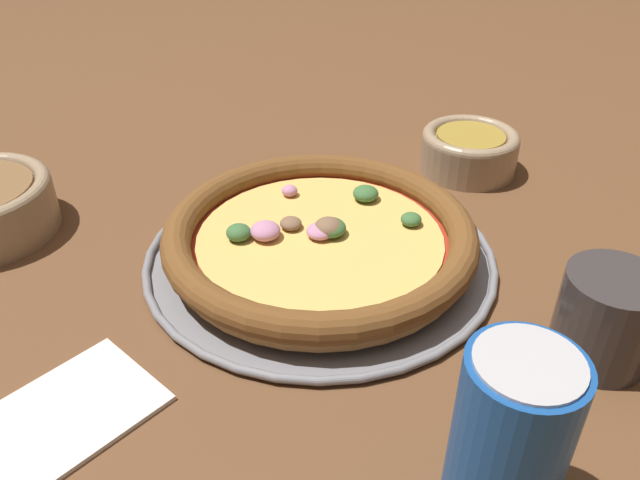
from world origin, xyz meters
name	(u,v)px	position (x,y,z in m)	size (l,w,h in m)	color
ground_plane	(320,259)	(0.00, 0.00, 0.00)	(3.00, 3.00, 0.00)	brown
pizza_tray	(320,255)	(0.00, 0.00, 0.00)	(0.33, 0.33, 0.01)	gray
pizza	(320,236)	(0.00, 0.00, 0.03)	(0.30, 0.30, 0.03)	#BC7F42
bowl_near	(469,149)	(0.23, 0.10, 0.03)	(0.11, 0.11, 0.05)	#9E8466
drinking_cup	(606,318)	(0.15, -0.20, 0.04)	(0.07, 0.07, 0.08)	#383333
napkin	(44,426)	(-0.25, -0.12, 0.00)	(0.18, 0.15, 0.01)	white
beverage_can	(502,444)	(0.00, -0.28, 0.06)	(0.07, 0.07, 0.12)	#194C99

